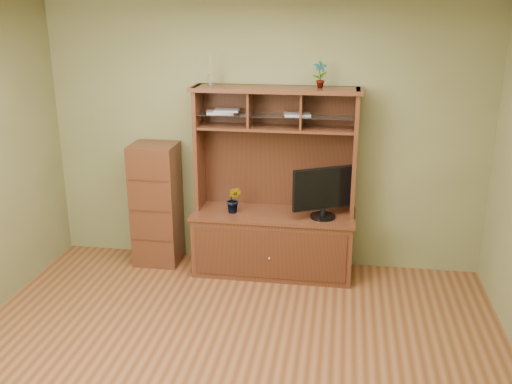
# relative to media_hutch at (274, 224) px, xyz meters

# --- Properties ---
(room) EXTENTS (4.54, 4.04, 2.74)m
(room) POSITION_rel_media_hutch_xyz_m (-0.14, -1.73, 0.83)
(room) COLOR brown
(room) RESTS_ON ground
(media_hutch) EXTENTS (1.66, 0.61, 1.90)m
(media_hutch) POSITION_rel_media_hutch_xyz_m (0.00, 0.00, 0.00)
(media_hutch) COLOR #3F1F12
(media_hutch) RESTS_ON room
(monitor) EXTENTS (0.59, 0.35, 0.51)m
(monitor) POSITION_rel_media_hutch_xyz_m (0.50, -0.08, 0.40)
(monitor) COLOR black
(monitor) RESTS_ON media_hutch
(orchid_plant) EXTENTS (0.17, 0.15, 0.28)m
(orchid_plant) POSITION_rel_media_hutch_xyz_m (-0.40, -0.08, 0.27)
(orchid_plant) COLOR #3A5C1F
(orchid_plant) RESTS_ON media_hutch
(top_plant) EXTENTS (0.15, 0.12, 0.25)m
(top_plant) POSITION_rel_media_hutch_xyz_m (0.42, 0.08, 1.50)
(top_plant) COLOR #2D6724
(top_plant) RESTS_ON media_hutch
(reed_diffuser) EXTENTS (0.06, 0.06, 0.29)m
(reed_diffuser) POSITION_rel_media_hutch_xyz_m (-0.64, 0.08, 1.49)
(reed_diffuser) COLOR silver
(reed_diffuser) RESTS_ON media_hutch
(magazines) EXTENTS (1.05, 0.25, 0.04)m
(magazines) POSITION_rel_media_hutch_xyz_m (-0.29, 0.08, 1.13)
(magazines) COLOR #ACACB1
(magazines) RESTS_ON media_hutch
(side_cabinet) EXTENTS (0.46, 0.42, 1.30)m
(side_cabinet) POSITION_rel_media_hutch_xyz_m (-1.25, 0.04, 0.13)
(side_cabinet) COLOR #3F1F12
(side_cabinet) RESTS_ON room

